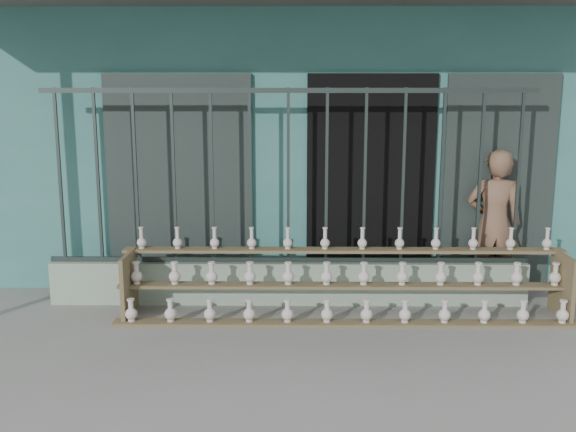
{
  "coord_description": "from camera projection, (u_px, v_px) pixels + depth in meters",
  "views": [
    {
      "loc": [
        0.06,
        -5.22,
        2.21
      ],
      "look_at": [
        0.0,
        1.0,
        1.0
      ],
      "focal_mm": 40.0,
      "sensor_mm": 36.0,
      "label": 1
    }
  ],
  "objects": [
    {
      "name": "ground",
      "position": [
        287.0,
        351.0,
        5.54
      ],
      "size": [
        60.0,
        60.0,
        0.0
      ],
      "primitive_type": "plane",
      "color": "slate"
    },
    {
      "name": "workshop_building",
      "position": [
        291.0,
        132.0,
        9.38
      ],
      "size": [
        7.4,
        6.6,
        3.21
      ],
      "color": "#346E68",
      "rests_on": "ground"
    },
    {
      "name": "parapet_wall",
      "position": [
        288.0,
        282.0,
        6.78
      ],
      "size": [
        5.0,
        0.2,
        0.45
      ],
      "primitive_type": "cube",
      "color": "#8AA18A",
      "rests_on": "ground"
    },
    {
      "name": "security_fence",
      "position": [
        288.0,
        177.0,
        6.56
      ],
      "size": [
        5.0,
        0.04,
        1.8
      ],
      "color": "#283330",
      "rests_on": "parapet_wall"
    },
    {
      "name": "shelf_rack",
      "position": [
        345.0,
        282.0,
        6.34
      ],
      "size": [
        4.5,
        0.68,
        0.85
      ],
      "color": "brown",
      "rests_on": "ground"
    },
    {
      "name": "elderly_woman",
      "position": [
        494.0,
        224.0,
        6.93
      ],
      "size": [
        0.63,
        0.45,
        1.61
      ],
      "primitive_type": "imported",
      "rotation": [
        0.0,
        0.0,
        3.03
      ],
      "color": "brown",
      "rests_on": "ground"
    }
  ]
}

